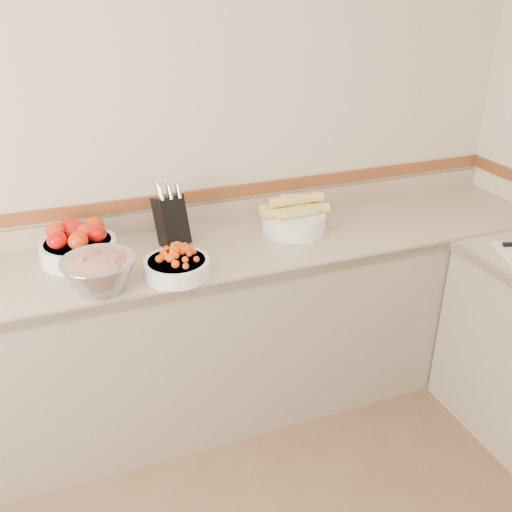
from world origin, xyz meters
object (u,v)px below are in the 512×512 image
object	(u,v)px
cherry_tomato_bowl	(177,264)
corn_bowl	(294,218)
rhubarb_bowl	(99,271)
tomato_bowl	(78,244)
knife_block	(171,219)

from	to	relation	value
cherry_tomato_bowl	corn_bowl	xyz separation A→B (m)	(0.65, 0.25, 0.02)
cherry_tomato_bowl	corn_bowl	world-z (taller)	corn_bowl
rhubarb_bowl	corn_bowl	bearing A→B (deg)	15.21
tomato_bowl	corn_bowl	distance (m)	1.02
knife_block	cherry_tomato_bowl	bearing A→B (deg)	-99.77
knife_block	cherry_tomato_bowl	xyz separation A→B (m)	(-0.06, -0.32, -0.07)
tomato_bowl	rhubarb_bowl	size ratio (longest dim) A/B	1.11
cherry_tomato_bowl	corn_bowl	size ratio (longest dim) A/B	0.81
corn_bowl	knife_block	bearing A→B (deg)	173.00
corn_bowl	rhubarb_bowl	distance (m)	1.00
tomato_bowl	rhubarb_bowl	xyz separation A→B (m)	(0.06, -0.32, 0.01)
tomato_bowl	corn_bowl	bearing A→B (deg)	-3.19
tomato_bowl	rhubarb_bowl	world-z (taller)	rhubarb_bowl
tomato_bowl	corn_bowl	size ratio (longest dim) A/B	0.96
cherry_tomato_bowl	corn_bowl	distance (m)	0.70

